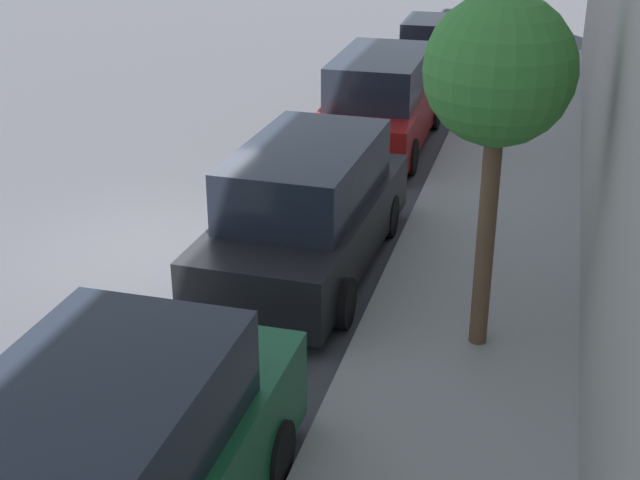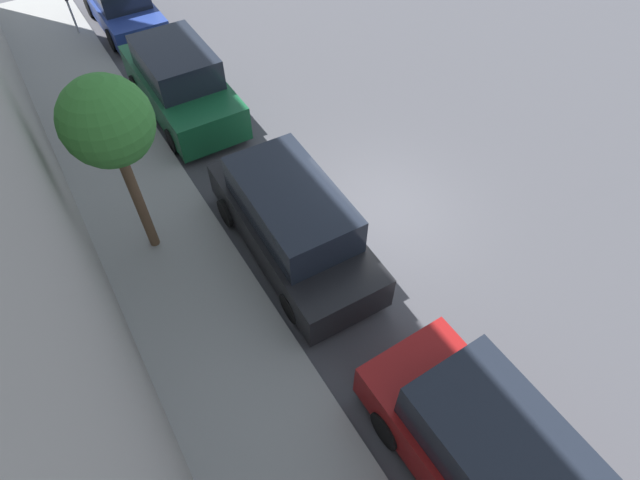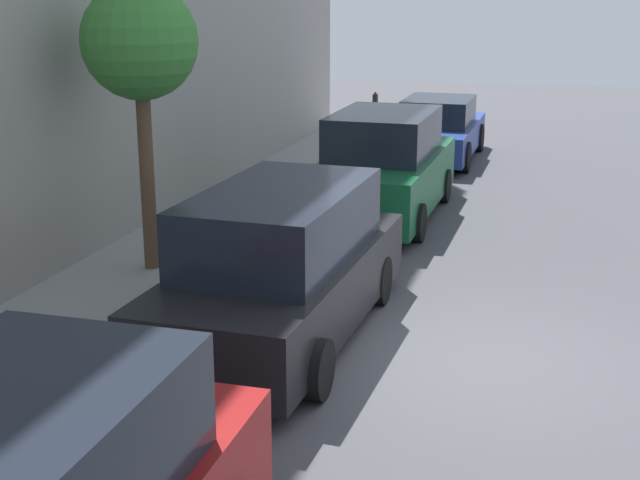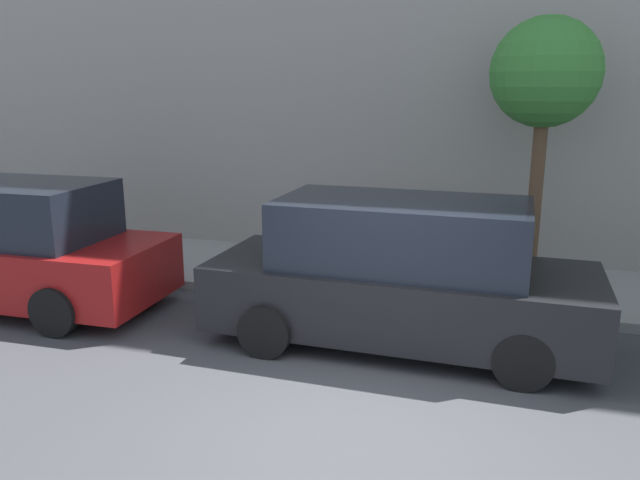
{
  "view_description": "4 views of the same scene",
  "coord_description": "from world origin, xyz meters",
  "px_view_note": "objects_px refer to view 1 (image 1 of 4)",
  "views": [
    {
      "loc": [
        5.59,
        -11.36,
        5.67
      ],
      "look_at": [
        2.84,
        -1.21,
        1.0
      ],
      "focal_mm": 50.0,
      "sensor_mm": 36.0,
      "label": 1
    },
    {
      "loc": [
        5.59,
        6.26,
        8.85
      ],
      "look_at": [
        2.15,
        0.72,
        1.0
      ],
      "focal_mm": 28.0,
      "sensor_mm": 36.0,
      "label": 2
    },
    {
      "loc": [
        -1.0,
        9.74,
        4.28
      ],
      "look_at": [
        2.15,
        -1.08,
        1.0
      ],
      "focal_mm": 50.0,
      "sensor_mm": 36.0,
      "label": 3
    },
    {
      "loc": [
        -5.27,
        -1.22,
        3.29
      ],
      "look_at": [
        3.55,
        1.34,
        1.0
      ],
      "focal_mm": 35.0,
      "sensor_mm": 36.0,
      "label": 4
    }
  ],
  "objects_px": {
    "parked_minivan_third": "(307,210)",
    "parked_sedan_fifth": "(434,51)",
    "parked_minivan_fourth": "(380,103)",
    "parking_meter_far": "(499,34)",
    "street_tree": "(499,75)"
  },
  "relations": [
    {
      "from": "parked_minivan_third",
      "to": "parked_sedan_fifth",
      "type": "height_order",
      "value": "parked_minivan_third"
    },
    {
      "from": "parked_minivan_fourth",
      "to": "parking_meter_far",
      "type": "bearing_deg",
      "value": 76.02
    },
    {
      "from": "parked_minivan_third",
      "to": "parked_minivan_fourth",
      "type": "distance_m",
      "value": 5.99
    },
    {
      "from": "parking_meter_far",
      "to": "parked_minivan_third",
      "type": "bearing_deg",
      "value": -96.98
    },
    {
      "from": "parked_minivan_fourth",
      "to": "street_tree",
      "type": "distance_m",
      "value": 8.55
    },
    {
      "from": "parked_sedan_fifth",
      "to": "street_tree",
      "type": "height_order",
      "value": "street_tree"
    },
    {
      "from": "parked_minivan_third",
      "to": "parked_sedan_fifth",
      "type": "relative_size",
      "value": 1.09
    },
    {
      "from": "street_tree",
      "to": "parking_meter_far",
      "type": "bearing_deg",
      "value": 94.0
    },
    {
      "from": "parked_sedan_fifth",
      "to": "parked_minivan_fourth",
      "type": "bearing_deg",
      "value": -91.85
    },
    {
      "from": "parked_minivan_third",
      "to": "parked_sedan_fifth",
      "type": "bearing_deg",
      "value": 89.85
    },
    {
      "from": "parked_minivan_third",
      "to": "parking_meter_far",
      "type": "height_order",
      "value": "parked_minivan_third"
    },
    {
      "from": "parked_minivan_third",
      "to": "parking_meter_far",
      "type": "bearing_deg",
      "value": 83.02
    },
    {
      "from": "parking_meter_far",
      "to": "street_tree",
      "type": "relative_size",
      "value": 0.36
    },
    {
      "from": "parking_meter_far",
      "to": "street_tree",
      "type": "xyz_separation_m",
      "value": [
        1.03,
        -14.78,
        2.35
      ]
    },
    {
      "from": "parked_minivan_fourth",
      "to": "parked_sedan_fifth",
      "type": "bearing_deg",
      "value": 88.15
    }
  ]
}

